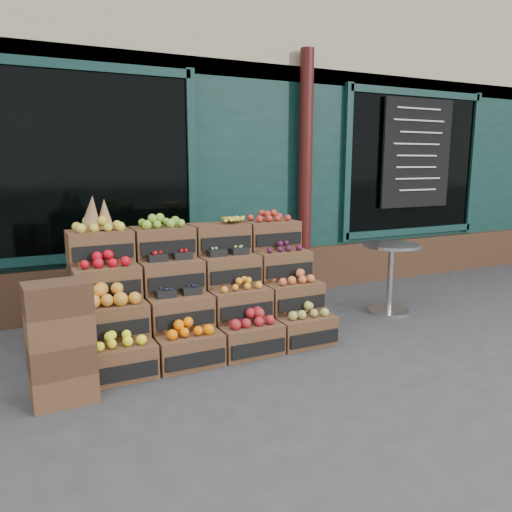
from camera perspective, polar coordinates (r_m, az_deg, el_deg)
name	(u,v)px	position (r m, az deg, el deg)	size (l,w,h in m)	color
ground	(309,357)	(4.71, 6.09, -11.43)	(60.00, 60.00, 0.00)	#373739
shop_facade	(154,126)	(9.12, -11.61, 14.38)	(12.00, 6.24, 4.80)	#0D2C28
crate_display	(200,298)	(4.95, -6.44, -4.78)	(2.37, 1.16, 1.48)	brown
spare_crates	(61,343)	(4.00, -21.43, -9.21)	(0.48, 0.35, 0.92)	brown
bistro_table	(390,270)	(6.09, 15.12, -1.56)	(0.66, 0.66, 0.83)	silver
shopkeeper	(77,235)	(6.61, -19.82, 2.28)	(0.64, 0.42, 1.76)	#1C6228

